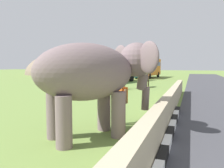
{
  "coord_description": "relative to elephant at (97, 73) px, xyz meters",
  "views": [
    {
      "loc": [
        -2.98,
        2.72,
        2.17
      ],
      "look_at": [
        3.42,
        5.05,
        1.6
      ],
      "focal_mm": 35.06,
      "sensor_mm": 36.0,
      "label": 1
    }
  ],
  "objects": [
    {
      "name": "bus_orange",
      "position": [
        33.17,
        4.71,
        0.15
      ],
      "size": [
        9.9,
        3.3,
        3.5
      ],
      "color": "orange",
      "rests_on": "ground_plane"
    },
    {
      "name": "person_handler",
      "position": [
        1.53,
        -0.33,
        -1.01
      ],
      "size": [
        0.54,
        0.54,
        1.66
      ],
      "color": "navy",
      "rests_on": "ground_plane"
    },
    {
      "name": "hill_east",
      "position": [
        51.89,
        25.39,
        -1.94
      ],
      "size": [
        39.72,
        31.77,
        14.53
      ],
      "color": "#796756",
      "rests_on": "ground_plane"
    },
    {
      "name": "cow_near",
      "position": [
        12.95,
        3.51,
        -1.07
      ],
      "size": [
        1.69,
        1.57,
        1.23
      ],
      "color": "#473323",
      "rests_on": "ground_plane"
    },
    {
      "name": "elephant",
      "position": [
        0.0,
        0.0,
        0.0
      ],
      "size": [
        3.92,
        3.71,
        2.95
      ],
      "color": "#725E61",
      "rests_on": "ground_plane"
    },
    {
      "name": "barrier_parapet",
      "position": [
        -1.11,
        -1.84,
        -1.44
      ],
      "size": [
        28.0,
        0.36,
        1.0
      ],
      "primitive_type": "cube",
      "color": "tan",
      "rests_on": "ground_plane"
    },
    {
      "name": "bus_teal",
      "position": [
        20.77,
        7.19,
        0.15
      ],
      "size": [
        10.32,
        5.19,
        3.5
      ],
      "color": "teal",
      "rests_on": "ground_plane"
    },
    {
      "name": "cow_mid",
      "position": [
        15.88,
        1.63,
        -1.07
      ],
      "size": [
        1.89,
        0.62,
        1.23
      ],
      "color": "#473323",
      "rests_on": "ground_plane"
    }
  ]
}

